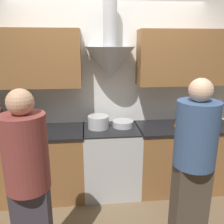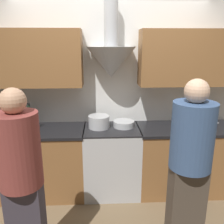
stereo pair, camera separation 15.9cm
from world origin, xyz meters
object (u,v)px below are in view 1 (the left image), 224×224
stove_range (111,160)px  person_foreground_right (193,161)px  person_foreground_left (29,184)px  orange_fruit (177,126)px  wine_bottle_7 (11,122)px  wine_bottle_8 (20,122)px  wine_bottle_6 (3,123)px  wine_bottle_9 (28,121)px  mixing_bowl (123,124)px  saucepan (185,121)px  stock_pot (98,122)px

stove_range → person_foreground_right: size_ratio=0.54×
person_foreground_right → person_foreground_left: bearing=-171.5°
stove_range → orange_fruit: 0.99m
stove_range → wine_bottle_7: 1.37m
wine_bottle_8 → stove_range: bearing=1.3°
wine_bottle_6 → person_foreground_right: person_foreground_right is taller
wine_bottle_6 → person_foreground_left: bearing=-64.8°
wine_bottle_7 → person_foreground_right: bearing=-27.5°
wine_bottle_9 → wine_bottle_7: bearing=-176.7°
mixing_bowl → person_foreground_left: person_foreground_left is taller
orange_fruit → person_foreground_right: 0.91m
wine_bottle_8 → mixing_bowl: wine_bottle_8 is taller
wine_bottle_8 → orange_fruit: wine_bottle_8 is taller
wine_bottle_7 → saucepan: bearing=2.3°
stove_range → mixing_bowl: size_ratio=3.34×
stove_range → stock_pot: size_ratio=3.35×
person_foreground_left → saucepan: bearing=35.8°
stove_range → person_foreground_right: (0.66, -1.00, 0.47)m
saucepan → wine_bottle_9: bearing=-177.8°
wine_bottle_9 → orange_fruit: 1.88m
wine_bottle_6 → person_foreground_left: person_foreground_left is taller
wine_bottle_8 → saucepan: (2.15, 0.10, -0.10)m
wine_bottle_6 → mixing_bowl: wine_bottle_6 is taller
stove_range → saucepan: 1.14m
wine_bottle_9 → wine_bottle_8: bearing=-170.2°
person_foreground_left → person_foreground_right: size_ratio=0.99×
orange_fruit → person_foreground_right: person_foreground_right is taller
stock_pot → mixing_bowl: stock_pot is taller
wine_bottle_7 → person_foreground_left: (0.47, -1.20, -0.13)m
wine_bottle_6 → mixing_bowl: bearing=3.5°
wine_bottle_6 → stock_pot: 1.16m
orange_fruit → person_foreground_right: size_ratio=0.05×
wine_bottle_7 → mixing_bowl: wine_bottle_7 is taller
person_foreground_left → stock_pot: bearing=64.4°
mixing_bowl → saucepan: (0.86, 0.02, 0.00)m
stove_range → saucepan: bearing=4.0°
person_foreground_right → stock_pot: bearing=128.3°
person_foreground_left → person_foreground_right: (1.42, 0.21, 0.01)m
mixing_bowl → orange_fruit: orange_fruit is taller
wine_bottle_6 → saucepan: bearing=2.6°
person_foreground_right → mixing_bowl: bearing=115.1°
wine_bottle_6 → orange_fruit: (2.17, -0.08, -0.10)m
wine_bottle_7 → wine_bottle_8: wine_bottle_8 is taller
wine_bottle_9 → orange_fruit: (1.88, -0.10, -0.10)m
mixing_bowl → saucepan: size_ratio=1.59×
stock_pot → saucepan: stock_pot is taller
stock_pot → person_foreground_left: (-0.60, -1.26, -0.07)m
wine_bottle_9 → person_foreground_left: bearing=-77.5°
wine_bottle_6 → orange_fruit: 2.17m
stock_pot → orange_fruit: size_ratio=3.32×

